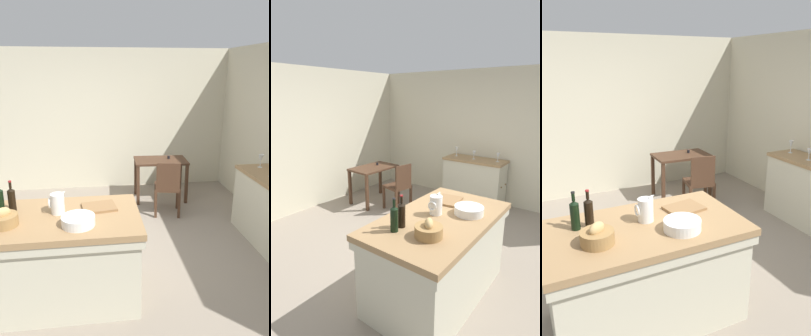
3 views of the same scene
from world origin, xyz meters
The scene contains 16 objects.
ground_plane centered at (0.00, 0.00, 0.00)m, with size 6.76×6.76×0.00m, color gray.
wall_back centered at (0.00, 2.60, 1.30)m, with size 5.32×0.12×2.60m, color beige.
wall_right centered at (2.60, 0.00, 1.30)m, with size 0.12×5.20×2.60m, color beige.
island_table centered at (-0.42, -0.62, 0.48)m, with size 1.64×0.93×0.89m.
side_cabinet centered at (2.26, 0.15, 0.46)m, with size 0.52×1.18×0.91m.
writing_desk centered at (1.14, 1.79, 0.61)m, with size 0.93×0.60×0.77m.
wooden_chair centered at (1.11, 1.12, 0.48)m, with size 0.47×0.47×0.89m.
pitcher centered at (-0.38, -0.55, 1.00)m, with size 0.17×0.13×0.24m.
wash_bowl centered at (-0.17, -0.82, 0.94)m, with size 0.30×0.30×0.09m, color white.
bread_basket centered at (-0.83, -0.75, 0.96)m, with size 0.25×0.25×0.17m.
cutting_board centered at (0.02, -0.48, 0.91)m, with size 0.33×0.26×0.02m, color olive.
wine_bottle_dark centered at (-0.82, -0.44, 1.02)m, with size 0.07×0.07×0.31m.
wine_bottle_amber centered at (-0.93, -0.44, 1.02)m, with size 0.07×0.07×0.32m.
wine_glass_far_left centered at (2.29, -0.27, 1.02)m, with size 0.07×0.07×0.17m.
wine_glass_left centered at (2.23, 0.17, 1.02)m, with size 0.07×0.07×0.16m.
wine_glass_middle centered at (2.29, 0.57, 1.04)m, with size 0.07×0.07×0.18m.
Camera 2 is at (-2.65, -1.88, 2.07)m, focal length 29.13 mm.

